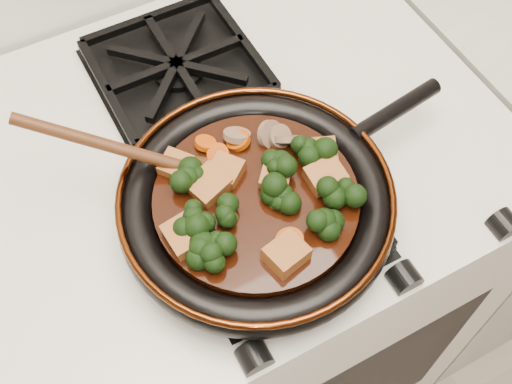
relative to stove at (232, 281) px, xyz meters
name	(u,v)px	position (x,y,z in m)	size (l,w,h in m)	color
stove	(232,281)	(0.00, 0.00, 0.00)	(0.76, 0.60, 0.90)	beige
burner_grate_front	(272,218)	(0.00, -0.14, 0.46)	(0.23, 0.23, 0.03)	black
burner_grate_back	(177,69)	(0.00, 0.14, 0.46)	(0.23, 0.23, 0.03)	black
skillet	(257,203)	(-0.01, -0.13, 0.49)	(0.46, 0.33, 0.05)	black
braising_sauce	(256,201)	(-0.02, -0.13, 0.50)	(0.24, 0.24, 0.02)	black
tofu_cube_0	(325,177)	(0.07, -0.15, 0.52)	(0.04, 0.04, 0.02)	brown
tofu_cube_1	(186,235)	(-0.11, -0.14, 0.52)	(0.04, 0.04, 0.02)	brown
tofu_cube_2	(275,178)	(0.01, -0.12, 0.52)	(0.03, 0.03, 0.02)	brown
tofu_cube_3	(322,154)	(0.08, -0.12, 0.52)	(0.04, 0.04, 0.02)	brown
tofu_cube_4	(209,186)	(-0.06, -0.09, 0.52)	(0.04, 0.04, 0.02)	brown
tofu_cube_5	(176,166)	(-0.08, -0.05, 0.52)	(0.03, 0.03, 0.02)	brown
tofu_cube_6	(226,171)	(-0.03, -0.08, 0.52)	(0.04, 0.04, 0.02)	brown
tofu_cube_7	(286,255)	(-0.02, -0.21, 0.52)	(0.04, 0.04, 0.02)	brown
broccoli_floret_0	(188,174)	(-0.07, -0.07, 0.52)	(0.06, 0.06, 0.05)	black
broccoli_floret_1	(272,169)	(0.01, -0.11, 0.52)	(0.06, 0.06, 0.06)	black
broccoli_floret_2	(233,214)	(-0.05, -0.14, 0.52)	(0.05, 0.05, 0.05)	black
broccoli_floret_3	(310,151)	(0.07, -0.11, 0.52)	(0.06, 0.06, 0.05)	black
broccoli_floret_4	(338,196)	(0.07, -0.18, 0.52)	(0.06, 0.06, 0.05)	black
broccoli_floret_5	(328,232)	(0.03, -0.21, 0.52)	(0.06, 0.06, 0.05)	black
broccoli_floret_6	(191,223)	(-0.10, -0.13, 0.52)	(0.06, 0.06, 0.05)	black
broccoli_floret_7	(215,250)	(-0.09, -0.17, 0.52)	(0.06, 0.06, 0.06)	black
broccoli_floret_8	(210,254)	(-0.10, -0.17, 0.52)	(0.06, 0.06, 0.05)	black
broccoli_floret_9	(274,200)	(0.00, -0.15, 0.52)	(0.06, 0.06, 0.05)	black
carrot_coin_0	(205,143)	(-0.04, -0.03, 0.51)	(0.03, 0.03, 0.01)	#A93A04
carrot_coin_1	(238,141)	(0.00, -0.05, 0.51)	(0.03, 0.03, 0.01)	#A93A04
carrot_coin_2	(218,154)	(-0.03, -0.06, 0.51)	(0.03, 0.03, 0.01)	#A93A04
carrot_coin_3	(202,184)	(-0.07, -0.08, 0.51)	(0.03, 0.03, 0.01)	#A93A04
carrot_coin_4	(331,183)	(0.07, -0.15, 0.51)	(0.03, 0.03, 0.01)	#A93A04
carrot_coin_5	(290,241)	(-0.01, -0.20, 0.51)	(0.03, 0.03, 0.01)	#A93A04
mushroom_slice_0	(270,134)	(0.04, -0.06, 0.52)	(0.04, 0.04, 0.01)	brown
mushroom_slice_1	(287,139)	(0.06, -0.08, 0.52)	(0.03, 0.03, 0.01)	brown
mushroom_slice_2	(237,135)	(0.00, -0.04, 0.52)	(0.03, 0.03, 0.01)	brown
mushroom_slice_3	(326,174)	(0.07, -0.14, 0.52)	(0.03, 0.03, 0.01)	brown
mushroom_slice_4	(280,136)	(0.05, -0.07, 0.52)	(0.03, 0.03, 0.01)	brown
wooden_spoon	(149,157)	(-0.11, -0.03, 0.53)	(0.13, 0.10, 0.22)	#46230F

